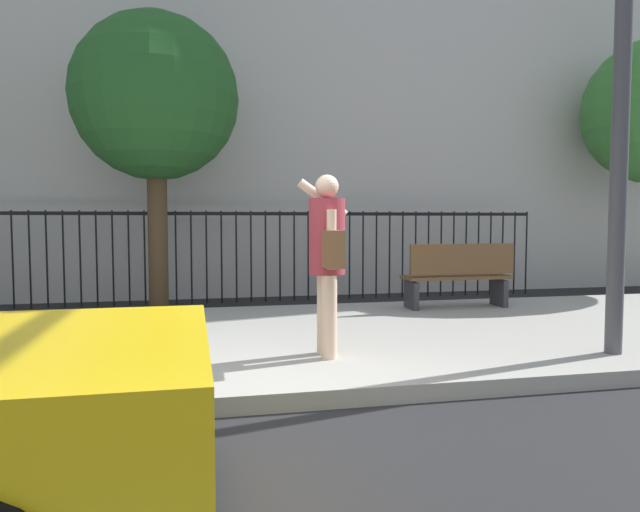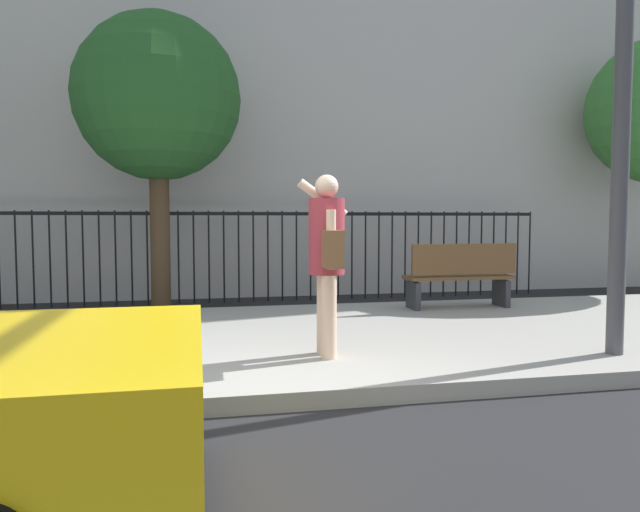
{
  "view_description": "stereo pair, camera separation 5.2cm",
  "coord_description": "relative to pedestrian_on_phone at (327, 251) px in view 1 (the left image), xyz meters",
  "views": [
    {
      "loc": [
        -0.36,
        -4.2,
        1.45
      ],
      "look_at": [
        0.88,
        1.4,
        1.09
      ],
      "focal_mm": 32.4,
      "sensor_mm": 36.0,
      "label": 1
    },
    {
      "loc": [
        -0.31,
        -4.21,
        1.45
      ],
      "look_at": [
        0.88,
        1.4,
        1.09
      ],
      "focal_mm": 32.4,
      "sensor_mm": 36.0,
      "label": 2
    }
  ],
  "objects": [
    {
      "name": "pedestrian_on_phone",
      "position": [
        0.0,
        0.0,
        0.0
      ],
      "size": [
        0.5,
        0.65,
        1.72
      ],
      "color": "beige",
      "rests_on": "sidewalk"
    },
    {
      "name": "sidewalk",
      "position": [
        -0.88,
        1.13,
        -1.08
      ],
      "size": [
        28.0,
        4.4,
        0.15
      ],
      "primitive_type": "cube",
      "color": "#9E9B93",
      "rests_on": "ground"
    },
    {
      "name": "street_tree_near",
      "position": [
        -1.76,
        4.02,
        2.14
      ],
      "size": [
        2.54,
        2.54,
        4.59
      ],
      "color": "#4C3823",
      "rests_on": "ground"
    },
    {
      "name": "street_bench",
      "position": [
        2.56,
        2.5,
        -0.5
      ],
      "size": [
        1.6,
        0.45,
        0.95
      ],
      "color": "brown",
      "rests_on": "sidewalk"
    },
    {
      "name": "ground_plane",
      "position": [
        -0.88,
        -1.07,
        -1.15
      ],
      "size": [
        60.0,
        60.0,
        0.0
      ],
      "primitive_type": "plane",
      "color": "black"
    },
    {
      "name": "iron_fence",
      "position": [
        -0.88,
        4.83,
        -0.13
      ],
      "size": [
        12.03,
        0.04,
        1.6
      ],
      "color": "black",
      "rests_on": "ground"
    }
  ]
}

